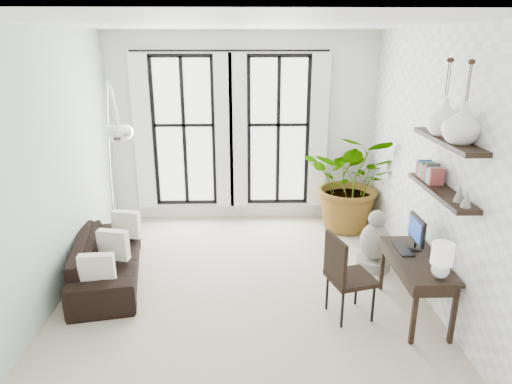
{
  "coord_description": "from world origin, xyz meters",
  "views": [
    {
      "loc": [
        0.01,
        -5.22,
        3.02
      ],
      "look_at": [
        0.16,
        0.3,
        1.19
      ],
      "focal_mm": 32.0,
      "sensor_mm": 36.0,
      "label": 1
    }
  ],
  "objects_px": {
    "plant": "(353,182)",
    "desk": "(419,263)",
    "sofa": "(107,259)",
    "desk_chair": "(344,272)",
    "buddha": "(375,244)",
    "arc_lamp": "(112,129)"
  },
  "relations": [
    {
      "from": "plant",
      "to": "desk",
      "type": "relative_size",
      "value": 1.37
    },
    {
      "from": "sofa",
      "to": "desk_chair",
      "type": "distance_m",
      "value": 3.08
    },
    {
      "from": "sofa",
      "to": "buddha",
      "type": "relative_size",
      "value": 2.35
    },
    {
      "from": "desk_chair",
      "to": "buddha",
      "type": "height_order",
      "value": "desk_chair"
    },
    {
      "from": "sofa",
      "to": "buddha",
      "type": "bearing_deg",
      "value": -96.85
    },
    {
      "from": "desk",
      "to": "desk_chair",
      "type": "distance_m",
      "value": 0.83
    },
    {
      "from": "sofa",
      "to": "plant",
      "type": "relative_size",
      "value": 1.2
    },
    {
      "from": "plant",
      "to": "desk_chair",
      "type": "height_order",
      "value": "plant"
    },
    {
      "from": "plant",
      "to": "desk",
      "type": "height_order",
      "value": "plant"
    },
    {
      "from": "sofa",
      "to": "desk_chair",
      "type": "relative_size",
      "value": 1.98
    },
    {
      "from": "arc_lamp",
      "to": "buddha",
      "type": "height_order",
      "value": "arc_lamp"
    },
    {
      "from": "plant",
      "to": "arc_lamp",
      "type": "distance_m",
      "value": 3.85
    },
    {
      "from": "sofa",
      "to": "arc_lamp",
      "type": "bearing_deg",
      "value": -24.45
    },
    {
      "from": "desk",
      "to": "buddha",
      "type": "xyz_separation_m",
      "value": [
        -0.14,
        1.2,
        -0.33
      ]
    },
    {
      "from": "arc_lamp",
      "to": "desk_chair",
      "type": "bearing_deg",
      "value": -25.94
    },
    {
      "from": "buddha",
      "to": "sofa",
      "type": "bearing_deg",
      "value": -176.35
    },
    {
      "from": "desk",
      "to": "buddha",
      "type": "relative_size",
      "value": 1.43
    },
    {
      "from": "sofa",
      "to": "arc_lamp",
      "type": "relative_size",
      "value": 0.78
    },
    {
      "from": "desk",
      "to": "buddha",
      "type": "height_order",
      "value": "desk"
    },
    {
      "from": "plant",
      "to": "desk",
      "type": "xyz_separation_m",
      "value": [
        0.16,
        -2.6,
        -0.15
      ]
    },
    {
      "from": "desk_chair",
      "to": "arc_lamp",
      "type": "height_order",
      "value": "arc_lamp"
    },
    {
      "from": "desk",
      "to": "desk_chair",
      "type": "bearing_deg",
      "value": 178.68
    }
  ]
}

